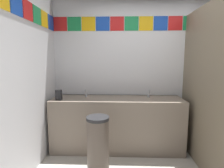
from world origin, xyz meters
TOP-DOWN VIEW (x-y plane):
  - wall_back at (-0.00, 1.56)m, footprint 3.70×0.09m
  - vanity_counter at (-0.73, 1.24)m, footprint 2.14×0.57m
  - faucet_left at (-1.27, 1.32)m, footprint 0.04×0.10m
  - faucet_right at (-0.20, 1.32)m, footprint 0.04×0.10m
  - soap_dispenser at (-1.65, 1.07)m, footprint 0.09×0.09m
  - trash_bin at (-0.98, 0.56)m, footprint 0.30×0.30m

SIDE VIEW (x-z plane):
  - trash_bin at x=-0.98m, z-range 0.00..0.78m
  - vanity_counter at x=-0.73m, z-range 0.01..0.89m
  - faucet_left at x=-1.27m, z-range 0.86..1.00m
  - faucet_right at x=-0.20m, z-range 0.86..1.00m
  - soap_dispenser at x=-1.65m, z-range 0.88..1.04m
  - wall_back at x=0.00m, z-range 0.01..2.88m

